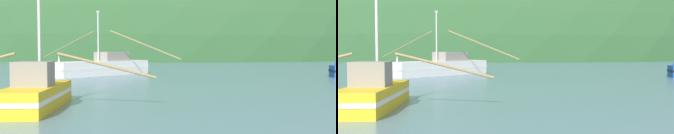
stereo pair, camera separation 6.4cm
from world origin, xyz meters
The scene contains 4 objects.
hill_far_right centered at (7.60, 150.52, 0.00)m, with size 178.57×142.86×89.69m, color #2D562D.
hill_far_left centered at (30.92, 180.04, 0.00)m, with size 96.06×76.85×104.48m, color #2D562D.
fishing_boat_white centered at (-4.79, 38.55, 0.88)m, with size 15.03×13.81×6.57m.
fishing_boat_yellow centered at (-5.48, 15.29, 0.67)m, with size 10.35×6.38×5.45m.
Camera 1 is at (-1.07, -1.61, 2.50)m, focal length 41.26 mm.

